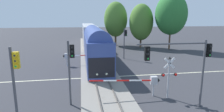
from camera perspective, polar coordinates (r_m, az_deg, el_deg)
ground_plane at (r=22.16m, az=-3.63°, el=-6.43°), size 220.00×220.00×0.00m
road_centre_stripe at (r=22.16m, az=-3.63°, el=-6.42°), size 44.00×0.20×0.01m
railway_track at (r=22.13m, az=-3.64°, el=-6.20°), size 4.40×80.00×0.32m
commuter_train at (r=38.47m, az=-6.26°, el=5.51°), size 3.04×41.56×5.16m
crossing_gate_near at (r=16.83m, az=10.19°, el=-7.45°), size 6.15×0.40×1.80m
crossing_signal_mast at (r=16.68m, az=16.80°, el=-4.96°), size 1.36×0.44×3.68m
crossing_gate_far at (r=27.58m, az=-12.37°, el=-0.08°), size 5.40×0.40×1.80m
traffic_signal_near_left at (r=12.72m, az=-27.16°, el=-5.18°), size 0.53×0.38×5.19m
traffic_signal_near_right at (r=14.72m, az=21.15°, el=-0.38°), size 5.69×0.38×5.28m
traffic_signal_median at (r=14.79m, az=-12.34°, el=-2.01°), size 0.53×0.38×5.15m
traffic_signal_far_side at (r=31.31m, az=3.95°, el=5.33°), size 0.53×0.38×5.11m
maple_right_background at (r=42.33m, az=17.38°, el=11.91°), size 6.62×6.62×11.73m
oak_far_right at (r=43.58m, az=8.80°, el=10.03°), size 5.35×5.35×9.79m
elm_centre_background at (r=46.14m, az=1.12°, el=10.96°), size 5.58×5.58×10.45m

